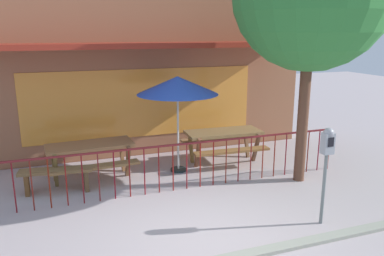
% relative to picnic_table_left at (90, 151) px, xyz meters
% --- Properties ---
extents(ground, '(40.00, 40.00, 0.00)m').
position_rel_picnic_table_left_xyz_m(ground, '(1.47, -3.33, -0.61)').
color(ground, '#AC9FA1').
extents(pub_storefront, '(8.90, 1.52, 4.79)m').
position_rel_picnic_table_left_xyz_m(pub_storefront, '(1.47, 1.47, 1.78)').
color(pub_storefront, brown).
rests_on(pub_storefront, ground).
extents(patio_fence_front, '(7.50, 0.04, 0.97)m').
position_rel_picnic_table_left_xyz_m(patio_fence_front, '(1.47, -1.24, 0.05)').
color(patio_fence_front, maroon).
rests_on(patio_fence_front, ground).
extents(picnic_table_left, '(1.89, 1.48, 0.79)m').
position_rel_picnic_table_left_xyz_m(picnic_table_left, '(0.00, 0.00, 0.00)').
color(picnic_table_left, '#94643C').
rests_on(picnic_table_left, ground).
extents(picnic_table_right, '(1.87, 1.45, 0.79)m').
position_rel_picnic_table_left_xyz_m(picnic_table_right, '(3.13, 0.04, 0.00)').
color(picnic_table_right, olive).
rests_on(picnic_table_right, ground).
extents(patio_umbrella, '(1.78, 1.78, 2.16)m').
position_rel_picnic_table_left_xyz_m(patio_umbrella, '(1.91, -0.19, 1.34)').
color(patio_umbrella, black).
rests_on(patio_umbrella, ground).
extents(patio_bench, '(1.43, 0.53, 0.48)m').
position_rel_picnic_table_left_xyz_m(patio_bench, '(-0.71, -0.53, -0.26)').
color(patio_bench, brown).
rests_on(patio_bench, ground).
extents(parking_meter_near, '(0.18, 0.17, 1.64)m').
position_rel_picnic_table_left_xyz_m(parking_meter_near, '(3.38, -3.36, 0.65)').
color(parking_meter_near, slate).
rests_on(parking_meter_near, ground).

